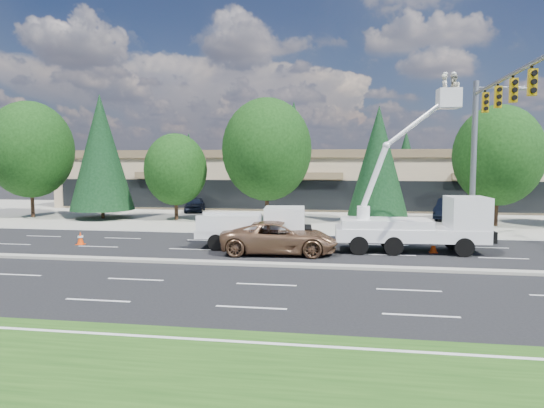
% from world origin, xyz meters
% --- Properties ---
extents(ground, '(140.00, 140.00, 0.00)m').
position_xyz_m(ground, '(0.00, 0.00, 0.00)').
color(ground, black).
rests_on(ground, ground).
extents(concrete_apron, '(140.00, 22.00, 0.01)m').
position_xyz_m(concrete_apron, '(0.00, 20.00, 0.01)').
color(concrete_apron, '#98978A').
rests_on(concrete_apron, ground).
extents(road_median, '(120.00, 0.55, 0.12)m').
position_xyz_m(road_median, '(0.00, 0.00, 0.06)').
color(road_median, '#98978A').
rests_on(road_median, ground).
extents(strip_mall, '(50.40, 15.40, 5.50)m').
position_xyz_m(strip_mall, '(0.00, 29.97, 2.83)').
color(strip_mall, tan).
rests_on(strip_mall, ground).
extents(tree_front_a, '(6.63, 6.63, 9.20)m').
position_xyz_m(tree_front_a, '(-22.00, 15.00, 5.39)').
color(tree_front_a, '#332114').
rests_on(tree_front_a, ground).
extents(tree_front_b, '(4.88, 4.88, 9.62)m').
position_xyz_m(tree_front_b, '(-16.00, 15.00, 5.16)').
color(tree_front_b, '#332114').
rests_on(tree_front_b, ground).
extents(tree_front_c, '(4.74, 4.74, 6.57)m').
position_xyz_m(tree_front_c, '(-10.00, 15.00, 3.85)').
color(tree_front_c, '#332114').
rests_on(tree_front_c, ground).
extents(tree_front_d, '(6.55, 6.55, 9.09)m').
position_xyz_m(tree_front_d, '(-3.00, 15.00, 5.32)').
color(tree_front_d, '#332114').
rests_on(tree_front_d, ground).
extents(tree_front_e, '(4.25, 4.25, 8.38)m').
position_xyz_m(tree_front_e, '(5.00, 15.00, 4.50)').
color(tree_front_e, '#332114').
rests_on(tree_front_e, ground).
extents(tree_front_f, '(5.99, 5.99, 8.31)m').
position_xyz_m(tree_front_f, '(13.00, 15.00, 4.86)').
color(tree_front_f, '#332114').
rests_on(tree_front_f, ground).
extents(tree_back_a, '(4.17, 4.17, 8.22)m').
position_xyz_m(tree_back_a, '(-18.00, 42.00, 4.41)').
color(tree_back_a, '#332114').
rests_on(tree_back_a, ground).
extents(tree_back_b, '(6.13, 6.13, 12.09)m').
position_xyz_m(tree_back_b, '(-4.00, 42.00, 6.49)').
color(tree_back_b, '#332114').
rests_on(tree_back_b, ground).
extents(tree_back_c, '(4.16, 4.16, 8.19)m').
position_xyz_m(tree_back_c, '(10.00, 42.00, 4.39)').
color(tree_back_c, '#332114').
rests_on(tree_back_c, ground).
extents(tree_back_d, '(5.11, 5.11, 10.07)m').
position_xyz_m(tree_back_d, '(22.00, 42.00, 5.40)').
color(tree_back_d, '#332114').
rests_on(tree_back_d, ground).
extents(signal_mast, '(2.76, 10.16, 9.00)m').
position_xyz_m(signal_mast, '(10.03, 7.04, 6.06)').
color(signal_mast, gray).
rests_on(signal_mast, ground).
extents(utility_pickup, '(5.67, 2.57, 2.11)m').
position_xyz_m(utility_pickup, '(-1.63, 4.24, 0.87)').
color(utility_pickup, white).
rests_on(utility_pickup, ground).
extents(bucket_truck, '(7.31, 2.66, 8.68)m').
position_xyz_m(bucket_truck, '(6.52, 4.23, 1.83)').
color(bucket_truck, white).
rests_on(bucket_truck, ground).
extents(traffic_cone_a, '(0.40, 0.40, 0.70)m').
position_xyz_m(traffic_cone_a, '(-11.28, 3.71, 0.34)').
color(traffic_cone_a, '#FF4208').
rests_on(traffic_cone_a, ground).
extents(traffic_cone_b, '(0.40, 0.40, 0.70)m').
position_xyz_m(traffic_cone_b, '(-2.98, 3.37, 0.34)').
color(traffic_cone_b, '#FF4208').
rests_on(traffic_cone_b, ground).
extents(traffic_cone_c, '(0.40, 0.40, 0.70)m').
position_xyz_m(traffic_cone_c, '(-0.40, 3.74, 0.34)').
color(traffic_cone_c, '#FF4208').
rests_on(traffic_cone_c, ground).
extents(traffic_cone_d, '(0.40, 0.40, 0.70)m').
position_xyz_m(traffic_cone_d, '(7.06, 4.20, 0.34)').
color(traffic_cone_d, '#FF4208').
rests_on(traffic_cone_d, ground).
extents(minivan, '(5.77, 2.95, 1.56)m').
position_xyz_m(minivan, '(-0.37, 2.80, 0.78)').
color(minivan, '#875F41').
rests_on(minivan, ground).
extents(parked_car_west, '(2.29, 4.13, 1.33)m').
position_xyz_m(parked_car_west, '(-10.47, 21.00, 0.66)').
color(parked_car_west, black).
rests_on(parked_car_west, ground).
extents(parked_car_east, '(3.22, 5.17, 1.61)m').
position_xyz_m(parked_car_east, '(10.69, 18.67, 0.80)').
color(parked_car_east, black).
rests_on(parked_car_east, ground).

